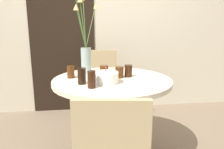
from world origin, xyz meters
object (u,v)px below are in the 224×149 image
Objects in this scene: chair_far_back at (103,81)px; drink_glass_4 at (128,71)px; flower_vase at (85,49)px; drink_glass_2 at (104,72)px; drink_glass_1 at (119,72)px; side_plate at (141,86)px; drink_glass_0 at (71,72)px; drink_glass_3 at (82,76)px; drink_glass_5 at (92,79)px; birthday_cake at (106,78)px.

chair_far_back is 8.14× the size of drink_glass_4.
drink_glass_2 is at bearing -55.54° from flower_vase.
chair_far_back is 8.84× the size of drink_glass_1.
side_plate is at bearing -84.31° from drink_glass_4.
drink_glass_2 is at bearing -6.74° from drink_glass_0.
drink_glass_3 is (-0.47, 0.14, 0.06)m from side_plate.
side_plate is (0.20, -1.16, 0.25)m from chair_far_back.
drink_glass_0 and drink_glass_4 have the same top height.
drink_glass_5 reaches higher than drink_glass_2.
drink_glass_4 is at bearing 95.69° from side_plate.
birthday_cake reaches higher than drink_glass_0.
side_plate is at bearing -16.17° from drink_glass_3.
birthday_cake is 2.02× the size of drink_glass_1.
birthday_cake reaches higher than drink_glass_1.
drink_glass_2 reaches higher than drink_glass_0.
drink_glass_1 is at bearing 50.27° from birthday_cake.
flower_vase is 7.07× the size of drink_glass_4.
drink_glass_5 is at bearing -85.98° from flower_vase.
chair_far_back reaches higher than drink_glass_2.
drink_glass_2 is at bearing -94.75° from chair_far_back.
drink_glass_5 is at bearing 178.34° from side_plate.
drink_glass_5 is (0.18, -0.35, 0.01)m from drink_glass_0.
drink_glass_2 is (0.17, -0.24, -0.19)m from flower_vase.
flower_vase reaches higher than drink_glass_2.
drink_glass_1 is at bearing 26.98° from drink_glass_3.
chair_far_back is 1.15× the size of flower_vase.
drink_glass_5 is at bearing -58.34° from drink_glass_3.
birthday_cake is 1.87× the size of drink_glass_0.
drink_glass_3 is (-0.20, -0.00, 0.02)m from birthday_cake.
drink_glass_4 is (0.40, -0.23, -0.19)m from flower_vase.
drink_glass_3 is (-0.04, -0.43, -0.18)m from flower_vase.
drink_glass_1 is (-0.12, 0.31, 0.05)m from side_plate.
flower_vase is 0.59m from drink_glass_5.
chair_far_back is at bearing 64.91° from drink_glass_0.
drink_glass_0 is 0.45m from drink_glass_1.
drink_glass_5 is (-0.39, 0.01, 0.06)m from side_plate.
drink_glass_5 reaches higher than drink_glass_1.
drink_glass_4 is at bearing 24.91° from drink_glass_3.
birthday_cake is 0.18m from drink_glass_5.
birthday_cake is 1.81× the size of drink_glass_2.
flower_vase is 0.75m from side_plate.
flower_vase is at bearing 55.76° from drink_glass_0.
drink_glass_4 is 0.49m from drink_glass_5.
chair_far_back is 0.90m from drink_glass_1.
drink_glass_0 is (-0.57, 0.36, 0.05)m from side_plate.
birthday_cake is at bearing -139.52° from drink_glass_4.
chair_far_back reaches higher than side_plate.
flower_vase reaches higher than side_plate.
drink_glass_5 is (-0.36, -0.33, 0.01)m from drink_glass_4.
flower_vase is 3.76× the size of side_plate.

